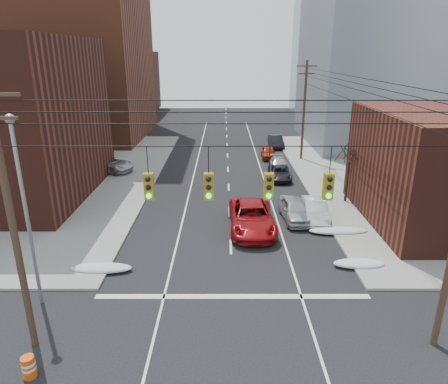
{
  "coord_description": "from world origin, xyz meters",
  "views": [
    {
      "loc": [
        -0.45,
        -10.92,
        11.74
      ],
      "look_at": [
        -0.43,
        14.08,
        3.0
      ],
      "focal_mm": 32.0,
      "sensor_mm": 36.0,
      "label": 1
    }
  ],
  "objects_px": {
    "parked_car_b": "(315,210)",
    "parked_car_e": "(268,152)",
    "parked_car_d": "(279,164)",
    "construction_barrel": "(29,367)",
    "lot_car_b": "(108,164)",
    "red_pickup": "(252,217)",
    "parked_car_c": "(280,173)",
    "parked_car_a": "(295,210)",
    "lot_car_d": "(48,168)",
    "lot_car_a": "(73,175)",
    "lot_car_c": "(25,188)",
    "parked_car_f": "(276,141)"
  },
  "relations": [
    {
      "from": "lot_car_c",
      "to": "construction_barrel",
      "type": "xyz_separation_m",
      "value": [
        9.58,
        -20.11,
        -0.4
      ]
    },
    {
      "from": "lot_car_a",
      "to": "lot_car_b",
      "type": "relative_size",
      "value": 0.69
    },
    {
      "from": "parked_car_e",
      "to": "lot_car_c",
      "type": "distance_m",
      "value": 26.03
    },
    {
      "from": "parked_car_f",
      "to": "lot_car_c",
      "type": "relative_size",
      "value": 0.93
    },
    {
      "from": "parked_car_e",
      "to": "lot_car_a",
      "type": "xyz_separation_m",
      "value": [
        -19.56,
        -9.5,
        0.1
      ]
    },
    {
      "from": "parked_car_a",
      "to": "parked_car_d",
      "type": "xyz_separation_m",
      "value": [
        0.58,
        13.35,
        -0.16
      ]
    },
    {
      "from": "parked_car_f",
      "to": "lot_car_a",
      "type": "distance_m",
      "value": 26.13
    },
    {
      "from": "parked_car_e",
      "to": "lot_car_c",
      "type": "xyz_separation_m",
      "value": [
        -22.25,
        -13.5,
        0.18
      ]
    },
    {
      "from": "parked_car_e",
      "to": "lot_car_c",
      "type": "relative_size",
      "value": 0.82
    },
    {
      "from": "parked_car_c",
      "to": "parked_car_d",
      "type": "xyz_separation_m",
      "value": [
        0.35,
        3.3,
        0.0
      ]
    },
    {
      "from": "lot_car_a",
      "to": "construction_barrel",
      "type": "height_order",
      "value": "lot_car_a"
    },
    {
      "from": "parked_car_a",
      "to": "lot_car_b",
      "type": "relative_size",
      "value": 0.83
    },
    {
      "from": "parked_car_e",
      "to": "construction_barrel",
      "type": "bearing_deg",
      "value": -108.8
    },
    {
      "from": "parked_car_a",
      "to": "lot_car_d",
      "type": "xyz_separation_m",
      "value": [
        -22.79,
        10.92,
        0.1
      ]
    },
    {
      "from": "lot_car_c",
      "to": "parked_car_b",
      "type": "bearing_deg",
      "value": -121.75
    },
    {
      "from": "red_pickup",
      "to": "parked_car_f",
      "type": "height_order",
      "value": "red_pickup"
    },
    {
      "from": "parked_car_b",
      "to": "parked_car_f",
      "type": "relative_size",
      "value": 1.0
    },
    {
      "from": "parked_car_c",
      "to": "parked_car_d",
      "type": "distance_m",
      "value": 3.32
    },
    {
      "from": "parked_car_f",
      "to": "parked_car_c",
      "type": "bearing_deg",
      "value": -97.61
    },
    {
      "from": "lot_car_b",
      "to": "lot_car_d",
      "type": "xyz_separation_m",
      "value": [
        -5.57,
        -1.39,
        -0.04
      ]
    },
    {
      "from": "parked_car_f",
      "to": "construction_barrel",
      "type": "bearing_deg",
      "value": -111.96
    },
    {
      "from": "parked_car_f",
      "to": "parked_car_e",
      "type": "bearing_deg",
      "value": -107.43
    },
    {
      "from": "parked_car_c",
      "to": "parked_car_e",
      "type": "height_order",
      "value": "parked_car_e"
    },
    {
      "from": "red_pickup",
      "to": "lot_car_b",
      "type": "height_order",
      "value": "red_pickup"
    },
    {
      "from": "parked_car_b",
      "to": "lot_car_a",
      "type": "bearing_deg",
      "value": 161.61
    },
    {
      "from": "parked_car_d",
      "to": "construction_barrel",
      "type": "bearing_deg",
      "value": -113.16
    },
    {
      "from": "parked_car_b",
      "to": "lot_car_b",
      "type": "bearing_deg",
      "value": 151.04
    },
    {
      "from": "lot_car_c",
      "to": "lot_car_a",
      "type": "bearing_deg",
      "value": -54.32
    },
    {
      "from": "parked_car_d",
      "to": "lot_car_b",
      "type": "height_order",
      "value": "lot_car_b"
    },
    {
      "from": "lot_car_b",
      "to": "red_pickup",
      "type": "bearing_deg",
      "value": -114.08
    },
    {
      "from": "parked_car_e",
      "to": "construction_barrel",
      "type": "distance_m",
      "value": 35.92
    },
    {
      "from": "lot_car_a",
      "to": "parked_car_b",
      "type": "bearing_deg",
      "value": -113.65
    },
    {
      "from": "parked_car_f",
      "to": "lot_car_b",
      "type": "height_order",
      "value": "lot_car_b"
    },
    {
      "from": "parked_car_d",
      "to": "lot_car_b",
      "type": "bearing_deg",
      "value": -174.97
    },
    {
      "from": "construction_barrel",
      "to": "parked_car_e",
      "type": "bearing_deg",
      "value": 69.35
    },
    {
      "from": "parked_car_b",
      "to": "parked_car_d",
      "type": "xyz_separation_m",
      "value": [
        -0.95,
        13.29,
        -0.12
      ]
    },
    {
      "from": "lot_car_c",
      "to": "construction_barrel",
      "type": "height_order",
      "value": "lot_car_c"
    },
    {
      "from": "lot_car_a",
      "to": "lot_car_d",
      "type": "bearing_deg",
      "value": 56.11
    },
    {
      "from": "lot_car_b",
      "to": "construction_barrel",
      "type": "xyz_separation_m",
      "value": [
        4.54,
        -27.58,
        -0.47
      ]
    },
    {
      "from": "parked_car_c",
      "to": "lot_car_c",
      "type": "height_order",
      "value": "lot_car_c"
    },
    {
      "from": "parked_car_a",
      "to": "lot_car_b",
      "type": "xyz_separation_m",
      "value": [
        -17.22,
        12.31,
        0.14
      ]
    },
    {
      "from": "lot_car_a",
      "to": "lot_car_b",
      "type": "bearing_deg",
      "value": -35.14
    },
    {
      "from": "parked_car_d",
      "to": "lot_car_a",
      "type": "relative_size",
      "value": 1.12
    },
    {
      "from": "parked_car_c",
      "to": "parked_car_d",
      "type": "relative_size",
      "value": 1.04
    },
    {
      "from": "parked_car_d",
      "to": "parked_car_e",
      "type": "bearing_deg",
      "value": 98.26
    },
    {
      "from": "parked_car_b",
      "to": "parked_car_e",
      "type": "bearing_deg",
      "value": 98.98
    },
    {
      "from": "parked_car_a",
      "to": "construction_barrel",
      "type": "height_order",
      "value": "parked_car_a"
    },
    {
      "from": "parked_car_d",
      "to": "parked_car_e",
      "type": "distance_m",
      "value": 5.02
    },
    {
      "from": "parked_car_f",
      "to": "lot_car_d",
      "type": "distance_m",
      "value": 27.75
    },
    {
      "from": "parked_car_c",
      "to": "parked_car_e",
      "type": "relative_size",
      "value": 1.12
    }
  ]
}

